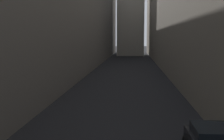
# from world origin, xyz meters

# --- Properties ---
(ground_plane) EXTENTS (264.00, 264.00, 0.00)m
(ground_plane) POSITION_xyz_m (0.00, 48.00, 0.00)
(ground_plane) COLOR black
(building_block_left) EXTENTS (10.36, 108.00, 19.83)m
(building_block_left) POSITION_xyz_m (-10.68, 50.00, 9.92)
(building_block_left) COLOR slate
(building_block_left) RESTS_ON ground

